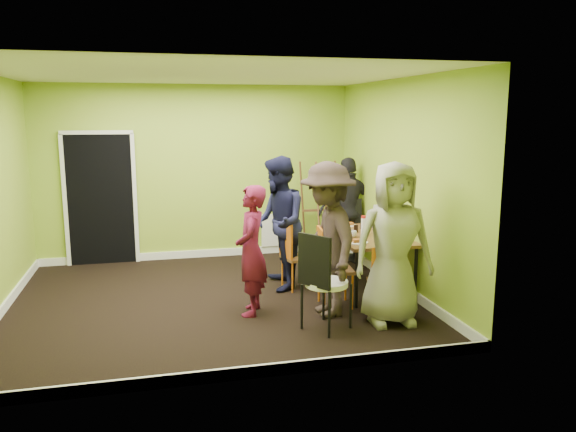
% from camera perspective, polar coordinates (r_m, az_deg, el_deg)
% --- Properties ---
extents(ground, '(5.00, 5.00, 0.00)m').
position_cam_1_polar(ground, '(7.29, -7.52, -8.45)').
color(ground, black).
rests_on(ground, ground).
extents(room_walls, '(5.04, 4.54, 2.82)m').
position_cam_1_polar(room_walls, '(7.08, -7.93, -0.76)').
color(room_walls, '#92AF2D').
rests_on(room_walls, ground).
extents(dining_table, '(0.90, 1.50, 0.75)m').
position_cam_1_polar(dining_table, '(7.58, 7.97, -2.28)').
color(dining_table, black).
rests_on(dining_table, ground).
extents(chair_left_far, '(0.45, 0.45, 0.92)m').
position_cam_1_polar(chair_left_far, '(7.54, 0.51, -3.63)').
color(chair_left_far, orange).
rests_on(chair_left_far, ground).
extents(chair_left_near, '(0.45, 0.44, 0.98)m').
position_cam_1_polar(chair_left_near, '(6.88, 4.20, -4.73)').
color(chair_left_near, orange).
rests_on(chair_left_near, ground).
extents(chair_back_end, '(0.50, 0.57, 1.04)m').
position_cam_1_polar(chair_back_end, '(8.77, 6.11, -0.27)').
color(chair_back_end, orange).
rests_on(chair_back_end, ground).
extents(chair_front_end, '(0.43, 0.43, 0.86)m').
position_cam_1_polar(chair_front_end, '(6.59, 9.78, -6.16)').
color(chair_front_end, orange).
rests_on(chair_front_end, ground).
extents(chair_bentwood, '(0.59, 0.59, 1.09)m').
position_cam_1_polar(chair_bentwood, '(6.09, 3.50, -6.23)').
color(chair_bentwood, black).
rests_on(chair_bentwood, ground).
extents(easel, '(0.64, 0.60, 1.59)m').
position_cam_1_polar(easel, '(9.40, 2.82, 0.81)').
color(easel, brown).
rests_on(easel, ground).
extents(plate_near_left, '(0.22, 0.22, 0.01)m').
position_cam_1_polar(plate_near_left, '(7.81, 4.92, -1.38)').
color(plate_near_left, white).
rests_on(plate_near_left, dining_table).
extents(plate_near_right, '(0.27, 0.27, 0.01)m').
position_cam_1_polar(plate_near_right, '(7.06, 7.06, -2.68)').
color(plate_near_right, white).
rests_on(plate_near_right, dining_table).
extents(plate_far_back, '(0.22, 0.22, 0.01)m').
position_cam_1_polar(plate_far_back, '(8.12, 6.18, -0.95)').
color(plate_far_back, white).
rests_on(plate_far_back, dining_table).
extents(plate_far_front, '(0.23, 0.23, 0.01)m').
position_cam_1_polar(plate_far_front, '(7.03, 9.85, -2.81)').
color(plate_far_front, white).
rests_on(plate_far_front, dining_table).
extents(plate_wall_back, '(0.26, 0.26, 0.01)m').
position_cam_1_polar(plate_wall_back, '(7.75, 9.59, -1.58)').
color(plate_wall_back, white).
rests_on(plate_wall_back, dining_table).
extents(plate_wall_front, '(0.25, 0.25, 0.01)m').
position_cam_1_polar(plate_wall_front, '(7.51, 10.58, -1.99)').
color(plate_wall_front, white).
rests_on(plate_wall_front, dining_table).
extents(thermos, '(0.07, 0.07, 0.23)m').
position_cam_1_polar(thermos, '(7.50, 7.69, -1.08)').
color(thermos, white).
rests_on(thermos, dining_table).
extents(blue_bottle, '(0.07, 0.07, 0.20)m').
position_cam_1_polar(blue_bottle, '(7.34, 10.68, -1.53)').
color(blue_bottle, blue).
rests_on(blue_bottle, dining_table).
extents(orange_bottle, '(0.04, 0.04, 0.07)m').
position_cam_1_polar(orange_bottle, '(7.69, 6.84, -1.37)').
color(orange_bottle, orange).
rests_on(orange_bottle, dining_table).
extents(glass_mid, '(0.06, 0.06, 0.10)m').
position_cam_1_polar(glass_mid, '(7.69, 6.91, -1.28)').
color(glass_mid, black).
rests_on(glass_mid, dining_table).
extents(glass_back, '(0.07, 0.07, 0.09)m').
position_cam_1_polar(glass_back, '(7.91, 7.59, -1.01)').
color(glass_back, black).
rests_on(glass_back, dining_table).
extents(glass_front, '(0.06, 0.06, 0.10)m').
position_cam_1_polar(glass_front, '(7.15, 9.61, -2.22)').
color(glass_front, black).
rests_on(glass_front, dining_table).
extents(cup_a, '(0.11, 0.11, 0.09)m').
position_cam_1_polar(cup_a, '(7.37, 6.58, -1.82)').
color(cup_a, white).
rests_on(cup_a, dining_table).
extents(cup_b, '(0.10, 0.10, 0.09)m').
position_cam_1_polar(cup_b, '(7.65, 9.55, -1.43)').
color(cup_b, white).
rests_on(cup_b, dining_table).
extents(person_standing, '(0.50, 0.64, 1.53)m').
position_cam_1_polar(person_standing, '(6.57, -3.75, -3.51)').
color(person_standing, '#5C0F2B').
rests_on(person_standing, ground).
extents(person_left_far, '(0.75, 0.92, 1.79)m').
position_cam_1_polar(person_left_far, '(7.50, -1.00, -0.74)').
color(person_left_far, black).
rests_on(person_left_far, ground).
extents(person_left_near, '(0.73, 1.20, 1.81)m').
position_cam_1_polar(person_left_near, '(6.51, 4.06, -2.41)').
color(person_left_near, '#2E221F').
rests_on(person_left_near, ground).
extents(person_back_end, '(0.98, 0.42, 1.68)m').
position_cam_1_polar(person_back_end, '(8.87, 6.21, 0.54)').
color(person_back_end, black).
rests_on(person_back_end, ground).
extents(person_front_end, '(0.94, 0.65, 1.83)m').
position_cam_1_polar(person_front_end, '(6.35, 10.63, -2.78)').
color(person_front_end, gray).
rests_on(person_front_end, ground).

